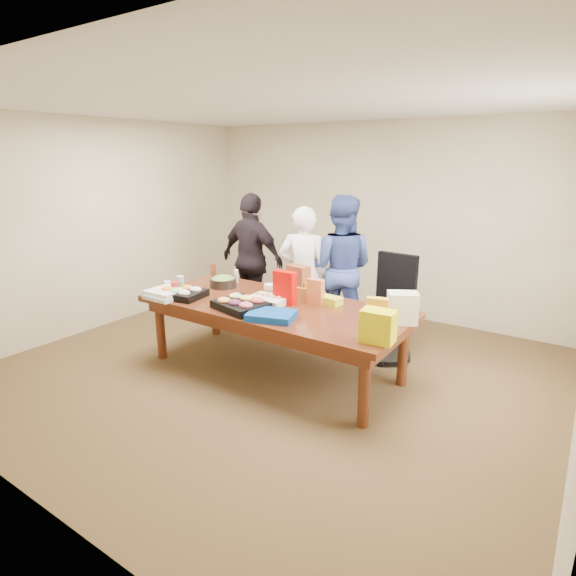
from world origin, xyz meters
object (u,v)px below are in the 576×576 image
Objects in this scene: conference_table at (274,338)px; sheet_cake at (268,300)px; office_chair at (388,311)px; person_center at (303,275)px; person_right at (340,268)px; salad_bowl at (223,282)px.

sheet_cake is (-0.06, -0.02, 0.41)m from conference_table.
person_center is (-1.09, -0.04, 0.27)m from office_chair.
person_right is at bearing 80.18° from sheet_cake.
conference_table is 1.38m from person_right.
conference_table is 7.12× the size of sheet_cake.
person_center reaches higher than conference_table.
salad_bowl is at bearing 30.31° from person_right.
office_chair reaches higher than sheet_cake.
salad_bowl reaches higher than sheet_cake.
conference_table is 2.49× the size of office_chair.
person_center reaches higher than salad_bowl.
person_right is (-0.77, 0.29, 0.33)m from office_chair.
office_chair is 1.12m from person_center.
conference_table is at bearing 80.66° from person_center.
conference_table is at bearing -126.32° from office_chair.
sheet_cake is 0.84m from salad_bowl.
person_center is 5.28× the size of salad_bowl.
person_center is 0.46m from person_right.
person_center is 0.93× the size of person_right.
office_chair is 0.88m from person_right.
salad_bowl is (-1.73, -0.78, 0.24)m from office_chair.
person_right reaches higher than salad_bowl.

